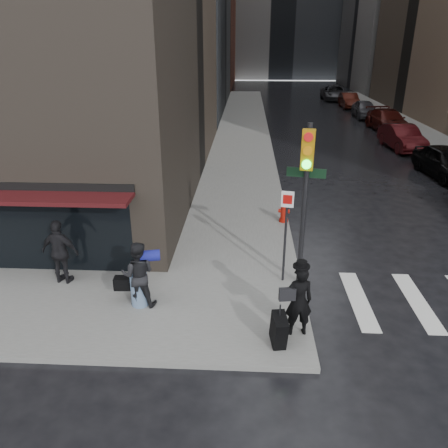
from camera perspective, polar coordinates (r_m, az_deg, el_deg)
The scene contains 14 objects.
ground at distance 11.61m, azimuth 0.93°, elevation -12.05°, with size 140.00×140.00×0.00m, color black.
sidewalk_left at distance 37.09m, azimuth 2.54°, elevation 12.74°, with size 4.00×50.00×0.15m, color slate.
sidewalk_right at distance 39.36m, azimuth 23.02°, elevation 11.58°, with size 3.00×50.00×0.15m, color slate.
man_overcoat at distance 10.40m, azimuth 9.21°, elevation -10.49°, with size 1.03×1.13×1.98m.
man_jeans at distance 11.59m, azimuth -11.18°, elevation -6.45°, with size 1.30×0.73×1.81m.
man_greycoat at distance 13.21m, azimuth -20.58°, elevation -3.46°, with size 1.19×0.65×1.92m.
traffic_light at distance 11.69m, azimuth 10.39°, elevation 4.91°, with size 1.13×0.61×4.59m.
fire_hydrant at distance 16.94m, azimuth 7.83°, elevation 1.44°, with size 0.45×0.35×0.79m.
parked_car_1 at distance 25.51m, azimuth 27.04°, elevation 7.20°, with size 1.90×4.72×1.61m, color black.
parked_car_2 at distance 31.18m, azimuth 22.23°, elevation 10.45°, with size 1.66×4.75×1.57m, color #3D0C0E.
parked_car_3 at distance 37.38m, azimuth 20.60°, elevation 12.55°, with size 2.24×5.51×1.60m, color #3F100C.
parked_car_4 at distance 43.34m, azimuth 17.89°, elevation 14.11°, with size 1.80×4.47×1.52m, color #45454B.
parked_car_5 at distance 49.43m, azimuth 16.01°, elevation 15.26°, with size 1.56×4.48×1.48m, color #3E130C.
parked_car_6 at distance 55.50m, azimuth 14.22°, elevation 16.29°, with size 2.72×5.89×1.64m, color #3B3B40.
Camera 1 is at (0.32, -9.50, 6.67)m, focal length 35.00 mm.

